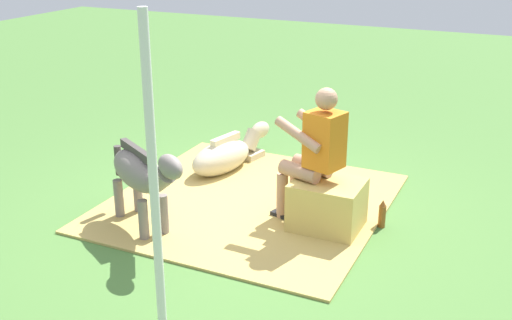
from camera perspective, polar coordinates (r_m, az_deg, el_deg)
ground_plane at (r=6.16m, az=-0.83°, el=-5.16°), size 24.00×24.00×0.00m
hay_patch at (r=6.43m, az=-0.64°, el=-3.84°), size 2.68×2.74×0.02m
hay_bale at (r=5.86m, az=6.51°, el=-4.16°), size 0.64×0.53×0.48m
person_seated at (r=5.74m, az=5.32°, el=0.89°), size 0.72×0.54×1.36m
pony_standing at (r=5.77m, az=-10.36°, el=-1.26°), size 1.21×0.85×0.93m
pony_lying at (r=7.22m, az=-2.68°, el=0.52°), size 0.58×1.36×0.42m
soda_bottle at (r=6.02m, az=11.45°, el=-4.85°), size 0.07×0.07×0.28m
tent_pole_left at (r=3.90m, az=-9.26°, el=-3.15°), size 0.06×0.06×2.28m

